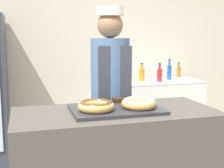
# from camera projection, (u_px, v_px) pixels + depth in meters

# --- Properties ---
(wall_back) EXTENTS (8.00, 0.06, 2.70)m
(wall_back) POSITION_uv_depth(u_px,v_px,m) (70.00, 45.00, 4.19)
(wall_back) COLOR beige
(wall_back) RESTS_ON ground_plane
(serving_tray) EXTENTS (0.64, 0.45, 0.02)m
(serving_tray) POSITION_uv_depth(u_px,v_px,m) (116.00, 109.00, 2.23)
(serving_tray) COLOR #2D2D33
(serving_tray) RESTS_ON display_counter
(donut_chocolate_glaze) EXTENTS (0.25, 0.25, 0.07)m
(donut_chocolate_glaze) POSITION_uv_depth(u_px,v_px,m) (96.00, 105.00, 2.13)
(donut_chocolate_glaze) COLOR tan
(donut_chocolate_glaze) RESTS_ON serving_tray
(donut_light_glaze) EXTENTS (0.25, 0.25, 0.07)m
(donut_light_glaze) POSITION_uv_depth(u_px,v_px,m) (139.00, 103.00, 2.22)
(donut_light_glaze) COLOR tan
(donut_light_glaze) RESTS_ON serving_tray
(brownie_back_left) EXTENTS (0.08, 0.08, 0.03)m
(brownie_back_left) POSITION_uv_depth(u_px,v_px,m) (101.00, 101.00, 2.37)
(brownie_back_left) COLOR #382111
(brownie_back_left) RESTS_ON serving_tray
(brownie_back_right) EXTENTS (0.08, 0.08, 0.03)m
(brownie_back_right) POSITION_uv_depth(u_px,v_px,m) (118.00, 100.00, 2.41)
(brownie_back_right) COLOR #382111
(brownie_back_right) RESTS_ON serving_tray
(baker_person) EXTENTS (0.34, 0.34, 1.72)m
(baker_person) POSITION_uv_depth(u_px,v_px,m) (110.00, 98.00, 2.80)
(baker_person) COLOR #4C4C51
(baker_person) RESTS_ON ground_plane
(chest_freezer) EXTENTS (1.09, 0.65, 0.88)m
(chest_freezer) POSITION_uv_depth(u_px,v_px,m) (157.00, 112.00, 4.27)
(chest_freezer) COLOR white
(chest_freezer) RESTS_ON ground_plane
(bottle_blue) EXTENTS (0.06, 0.06, 0.28)m
(bottle_blue) POSITION_uv_depth(u_px,v_px,m) (169.00, 72.00, 4.24)
(bottle_blue) COLOR #1E4CB2
(bottle_blue) RESTS_ON chest_freezer
(bottle_amber) EXTENTS (0.06, 0.06, 0.21)m
(bottle_amber) POSITION_uv_depth(u_px,v_px,m) (178.00, 72.00, 4.47)
(bottle_amber) COLOR #99661E
(bottle_amber) RESTS_ON chest_freezer
(bottle_red) EXTENTS (0.07, 0.07, 0.24)m
(bottle_red) POSITION_uv_depth(u_px,v_px,m) (160.00, 74.00, 4.07)
(bottle_red) COLOR red
(bottle_red) RESTS_ON chest_freezer
(bottle_orange) EXTENTS (0.08, 0.08, 0.24)m
(bottle_orange) POSITION_uv_depth(u_px,v_px,m) (142.00, 74.00, 4.10)
(bottle_orange) COLOR orange
(bottle_orange) RESTS_ON chest_freezer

